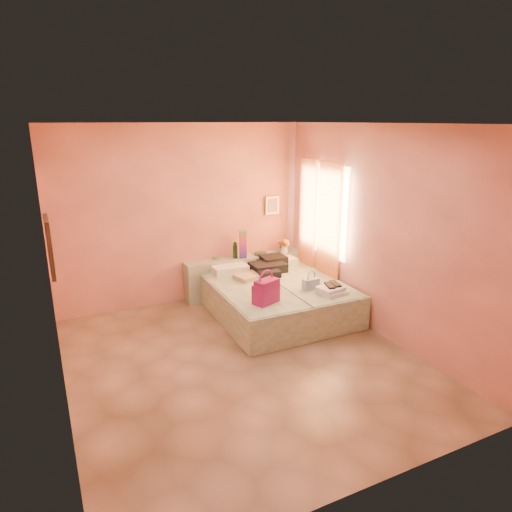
{
  "coord_description": "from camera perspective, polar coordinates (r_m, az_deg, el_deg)",
  "views": [
    {
      "loc": [
        -2.02,
        -4.54,
        2.84
      ],
      "look_at": [
        0.58,
        0.85,
        1.05
      ],
      "focal_mm": 32.0,
      "sensor_mm": 36.0,
      "label": 1
    }
  ],
  "objects": [
    {
      "name": "ground",
      "position": [
        5.72,
        -1.61,
        -13.07
      ],
      "size": [
        4.5,
        4.5,
        0.0
      ],
      "primitive_type": "plane",
      "color": "tan",
      "rests_on": "ground"
    },
    {
      "name": "room_walls",
      "position": [
        5.67,
        -2.22,
        5.98
      ],
      "size": [
        4.02,
        4.51,
        2.81
      ],
      "color": "#FEA487",
      "rests_on": "ground"
    },
    {
      "name": "headboard_ledge",
      "position": [
        7.71,
        -1.44,
        -2.36
      ],
      "size": [
        2.05,
        0.3,
        0.65
      ],
      "primitive_type": "cube",
      "color": "#A2AD8E",
      "rests_on": "ground"
    },
    {
      "name": "bed_left",
      "position": [
        6.69,
        -0.63,
        -6.07
      ],
      "size": [
        0.94,
        2.02,
        0.5
      ],
      "primitive_type": "cube",
      "rotation": [
        0.0,
        0.0,
        -0.02
      ],
      "color": "beige",
      "rests_on": "ground"
    },
    {
      "name": "bed_right",
      "position": [
        7.1,
        5.98,
        -4.81
      ],
      "size": [
        0.94,
        2.02,
        0.5
      ],
      "primitive_type": "cube",
      "rotation": [
        0.0,
        0.0,
        -0.02
      ],
      "color": "beige",
      "rests_on": "ground"
    },
    {
      "name": "water_bottle",
      "position": [
        7.48,
        -2.63,
        0.68
      ],
      "size": [
        0.09,
        0.09,
        0.26
      ],
      "primitive_type": "cylinder",
      "rotation": [
        0.0,
        0.0,
        0.4
      ],
      "color": "#13341A",
      "rests_on": "headboard_ledge"
    },
    {
      "name": "rainbow_box",
      "position": [
        7.47,
        -1.65,
        1.47
      ],
      "size": [
        0.12,
        0.12,
        0.46
      ],
      "primitive_type": "cube",
      "rotation": [
        0.0,
        0.0,
        -0.22
      ],
      "color": "#961258",
      "rests_on": "headboard_ledge"
    },
    {
      "name": "small_dish",
      "position": [
        7.48,
        -5.07,
        -0.3
      ],
      "size": [
        0.12,
        0.12,
        0.03
      ],
      "primitive_type": "cylinder",
      "rotation": [
        0.0,
        0.0,
        -0.09
      ],
      "color": "#48845F",
      "rests_on": "headboard_ledge"
    },
    {
      "name": "green_book",
      "position": [
        7.7,
        0.6,
        0.3
      ],
      "size": [
        0.24,
        0.21,
        0.03
      ],
      "primitive_type": "cube",
      "rotation": [
        0.0,
        0.0,
        -0.35
      ],
      "color": "#25452B",
      "rests_on": "headboard_ledge"
    },
    {
      "name": "flower_vase",
      "position": [
        7.82,
        3.59,
        1.45
      ],
      "size": [
        0.22,
        0.22,
        0.28
      ],
      "primitive_type": "cube",
      "rotation": [
        0.0,
        0.0,
        0.04
      ],
      "color": "silver",
      "rests_on": "headboard_ledge"
    },
    {
      "name": "magenta_handbag",
      "position": [
        6.05,
        1.26,
        -4.41
      ],
      "size": [
        0.4,
        0.31,
        0.33
      ],
      "primitive_type": "cube",
      "rotation": [
        0.0,
        0.0,
        0.37
      ],
      "color": "#961258",
      "rests_on": "bed_left"
    },
    {
      "name": "khaki_garment",
      "position": [
        6.99,
        -0.94,
        -2.58
      ],
      "size": [
        0.45,
        0.39,
        0.07
      ],
      "primitive_type": "cube",
      "rotation": [
        0.0,
        0.0,
        0.25
      ],
      "color": "tan",
      "rests_on": "bed_left"
    },
    {
      "name": "clothes_pile",
      "position": [
        7.33,
        1.83,
        -1.2
      ],
      "size": [
        0.61,
        0.61,
        0.18
      ],
      "primitive_type": "cube",
      "rotation": [
        0.0,
        0.0,
        -0.02
      ],
      "color": "black",
      "rests_on": "bed_right"
    },
    {
      "name": "blue_handbag",
      "position": [
        6.59,
        6.88,
        -3.49
      ],
      "size": [
        0.26,
        0.13,
        0.16
      ],
      "primitive_type": "cube",
      "rotation": [
        0.0,
        0.0,
        0.09
      ],
      "color": "#3E5C94",
      "rests_on": "bed_right"
    },
    {
      "name": "towel_stack",
      "position": [
        6.48,
        9.56,
        -4.26
      ],
      "size": [
        0.39,
        0.34,
        0.1
      ],
      "primitive_type": "cube",
      "rotation": [
        0.0,
        0.0,
        0.13
      ],
      "color": "silver",
      "rests_on": "bed_right"
    },
    {
      "name": "sandal_pair",
      "position": [
        6.51,
        9.58,
        -3.56
      ],
      "size": [
        0.24,
        0.28,
        0.03
      ],
      "primitive_type": "cube",
      "rotation": [
        0.0,
        0.0,
        -0.27
      ],
      "color": "black",
      "rests_on": "towel_stack"
    }
  ]
}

